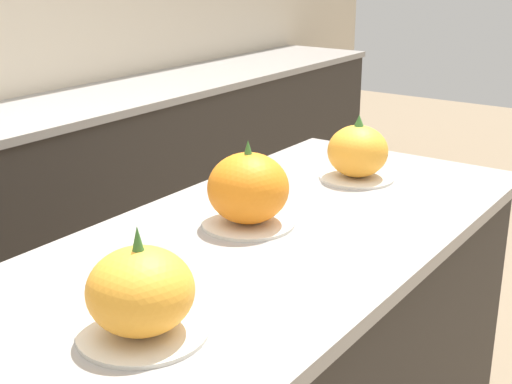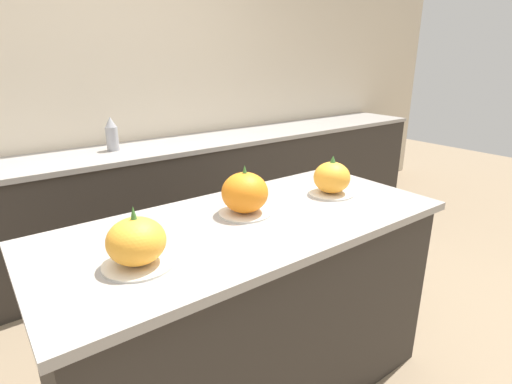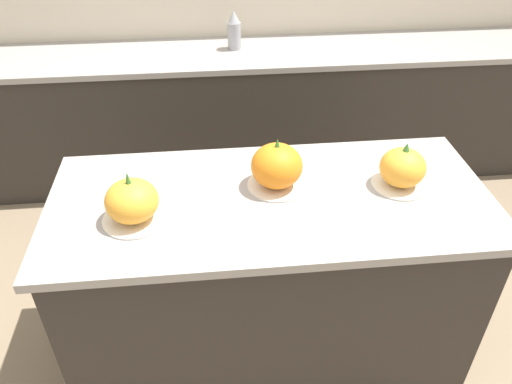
# 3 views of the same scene
# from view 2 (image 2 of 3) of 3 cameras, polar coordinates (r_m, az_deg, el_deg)

# --- Properties ---
(wall_back) EXTENTS (8.00, 0.06, 2.50)m
(wall_back) POSITION_cam_2_polar(r_m,az_deg,el_deg) (3.25, -21.46, 12.83)
(wall_back) COLOR beige
(wall_back) RESTS_ON ground_plane
(kitchen_island) EXTENTS (1.69, 0.75, 0.88)m
(kitchen_island) POSITION_cam_2_polar(r_m,az_deg,el_deg) (1.86, -0.91, -16.58)
(kitchen_island) COLOR #2D2823
(kitchen_island) RESTS_ON ground_plane
(back_counter) EXTENTS (6.00, 0.60, 0.89)m
(back_counter) POSITION_cam_2_polar(r_m,az_deg,el_deg) (3.11, -17.98, -2.35)
(back_counter) COLOR #2D2823
(back_counter) RESTS_ON ground_plane
(pumpkin_cake_left) EXTENTS (0.23, 0.23, 0.20)m
(pumpkin_cake_left) POSITION_cam_2_polar(r_m,az_deg,el_deg) (1.33, -16.70, -6.94)
(pumpkin_cake_left) COLOR silver
(pumpkin_cake_left) RESTS_ON kitchen_island
(pumpkin_cake_center) EXTENTS (0.23, 0.23, 0.21)m
(pumpkin_cake_center) POSITION_cam_2_polar(r_m,az_deg,el_deg) (1.68, -1.60, -0.24)
(pumpkin_cake_center) COLOR silver
(pumpkin_cake_center) RESTS_ON kitchen_island
(pumpkin_cake_right) EXTENTS (0.22, 0.22, 0.19)m
(pumpkin_cake_right) POSITION_cam_2_polar(r_m,az_deg,el_deg) (1.96, 10.77, 1.89)
(pumpkin_cake_right) COLOR silver
(pumpkin_cake_right) RESTS_ON kitchen_island
(bottle_tall) EXTENTS (0.08, 0.08, 0.24)m
(bottle_tall) POSITION_cam_2_polar(r_m,az_deg,el_deg) (3.00, -19.91, 7.74)
(bottle_tall) COLOR #99999E
(bottle_tall) RESTS_ON back_counter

